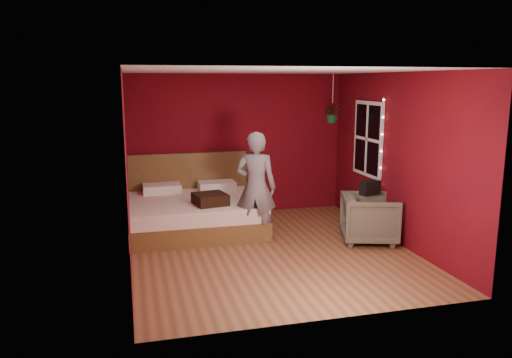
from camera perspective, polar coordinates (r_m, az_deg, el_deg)
name	(u,v)px	position (r m, az deg, el deg)	size (l,w,h in m)	color
floor	(271,250)	(7.47, 1.67, -8.14)	(4.50, 4.50, 0.00)	#955B3B
room_walls	(271,137)	(7.09, 1.75, 4.77)	(4.04, 4.54, 2.62)	maroon
window	(368,139)	(8.67, 12.66, 4.48)	(0.05, 0.97, 1.27)	white
fairy_lights	(382,143)	(8.20, 14.16, 4.04)	(0.04, 0.04, 1.45)	silver
bed	(194,211)	(8.49, -7.11, -3.65)	(2.16, 1.84, 1.19)	brown
person	(256,187)	(7.67, -0.02, -0.93)	(0.63, 0.41, 1.72)	slate
armchair	(370,218)	(7.93, 12.86, -4.41)	(0.80, 0.83, 0.75)	#5F5E4B
handbag	(370,188)	(7.82, 12.88, -0.98)	(0.30, 0.15, 0.22)	black
throw_pillow	(210,199)	(7.94, -5.25, -2.29)	(0.49, 0.49, 0.17)	black
hanging_plant	(332,113)	(9.10, 8.71, 7.47)	(0.35, 0.32, 0.87)	silver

